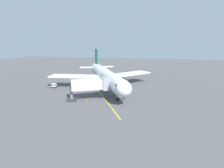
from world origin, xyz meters
The scene contains 9 objects.
ground_plane centered at (0.00, 0.00, 0.00)m, with size 220.00×220.00×0.00m, color #4C4C4F.
apron_lead_in_line centered at (1.22, 6.57, 0.01)m, with size 0.24×40.00×0.01m, color yellow.
airplane centered at (1.35, 0.32, 4.00)m, with size 31.31×37.19×11.50m.
jet_bridge centered at (0.83, 12.80, 3.76)m, with size 10.94×7.42×5.40m.
ground_crew_marshaller centered at (-6.52, 11.31, 0.89)m, with size 0.26×0.41×1.71m.
ground_crew_wing_walker centered at (5.78, -4.14, 0.89)m, with size 0.41×0.27×1.71m.
baggage_cart_near_nose centered at (17.37, 3.48, 0.66)m, with size 2.19×2.90×1.27m.
safety_cone_nose_left centered at (3.10, 11.42, 0.28)m, with size 0.32×0.32×0.55m, color #F2590F.
safety_cone_nose_right centered at (1.95, 15.20, 0.28)m, with size 0.32×0.32×0.55m, color #F2590F.
Camera 1 is at (-14.19, 56.93, 14.17)m, focal length 30.73 mm.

